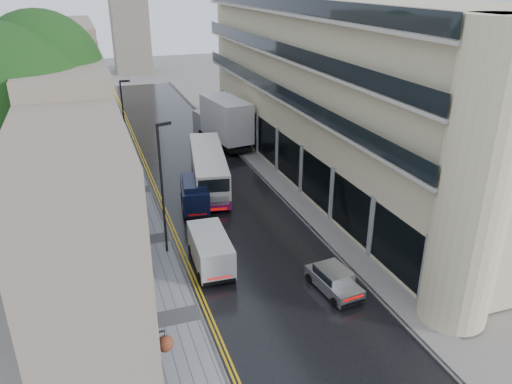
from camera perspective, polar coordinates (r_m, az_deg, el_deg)
road at (r=40.76m, az=-5.63°, el=1.08°), size 9.00×85.00×0.02m
left_sidewalk at (r=39.92m, az=-13.80°, el=0.07°), size 2.70×85.00×0.12m
right_sidewalk at (r=42.21m, az=1.49°, el=2.07°), size 1.80×85.00×0.12m
old_shop_row at (r=40.37m, az=-20.13°, el=8.50°), size 4.50×56.00×12.00m
modern_block at (r=40.87m, az=8.93°, el=11.25°), size 8.00×40.00×14.00m
tree_near at (r=30.69m, az=-25.83°, el=5.03°), size 10.56×10.56×13.89m
tree_far at (r=43.38m, az=-23.87°, el=9.21°), size 9.24×9.24×12.46m
cream_bus at (r=36.69m, az=-6.81°, el=0.88°), size 4.18×10.80×2.88m
white_lorry at (r=46.99m, az=-4.19°, el=7.27°), size 4.05×9.40×4.78m
silver_hatchback at (r=25.90m, az=9.10°, el=-11.59°), size 1.91×3.66×1.32m
white_van at (r=27.31m, az=-6.37°, el=-8.51°), size 2.13×4.57×2.03m
navy_van at (r=34.53m, az=-8.24°, el=-1.19°), size 2.47×4.76×2.32m
pedestrian at (r=29.80m, az=-12.63°, el=-6.18°), size 0.71×0.56×1.72m
lamp_post_near at (r=29.14m, az=-10.66°, el=0.10°), size 0.91×0.46×7.92m
lamp_post_far at (r=43.90m, az=-14.79°, el=7.38°), size 0.85×0.22×7.49m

